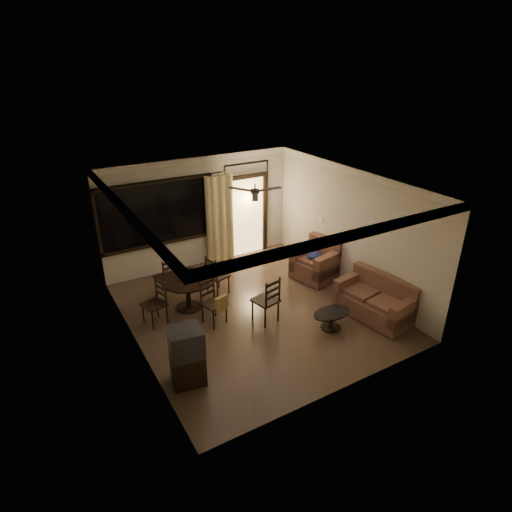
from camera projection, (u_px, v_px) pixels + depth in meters
ground at (255, 311)px, 9.16m from camera, size 5.50×5.50×0.00m
room_shell at (239, 203)px, 10.03m from camera, size 5.50×6.70×5.50m
dining_table at (188, 285)px, 9.07m from camera, size 1.11×1.11×0.91m
dining_chair_west at (155, 311)px, 8.64m from camera, size 0.52×0.52×0.95m
dining_chair_east at (218, 282)px, 9.73m from camera, size 0.52×0.52×0.95m
dining_chair_south at (215, 310)px, 8.63m from camera, size 0.52×0.56×0.95m
dining_chair_north at (167, 284)px, 9.68m from camera, size 0.52×0.52×0.95m
tv_cabinet at (187, 356)px, 6.99m from camera, size 0.62×0.57×1.03m
sofa at (376, 301)px, 8.90m from camera, size 1.06×1.68×0.84m
armchair at (318, 262)px, 10.42m from camera, size 1.13×1.13×0.95m
coffee_table at (331, 317)px, 8.51m from camera, size 0.82×0.49×0.36m
side_chair at (266, 308)px, 8.69m from camera, size 0.55×0.55×1.03m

